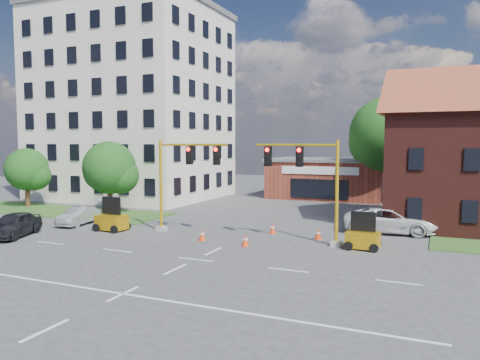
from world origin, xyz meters
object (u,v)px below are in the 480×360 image
at_px(signal_mast_west, 182,175).
at_px(trailer_east, 363,238).
at_px(signal_mast_east, 309,179).
at_px(trailer_west, 112,221).
at_px(sedan_dark, 14,224).
at_px(pickup_white, 390,221).

bearing_deg(signal_mast_west, trailer_east, -0.70).
bearing_deg(signal_mast_east, trailer_west, -174.41).
bearing_deg(trailer_west, trailer_east, 7.16).
bearing_deg(signal_mast_west, trailer_west, -164.59).
bearing_deg(signal_mast_west, signal_mast_east, 0.00).
xyz_separation_m(trailer_west, trailer_east, (16.70, 1.18, -0.06)).
bearing_deg(sedan_dark, trailer_west, 22.99).
relative_size(trailer_east, pickup_white, 0.34).
bearing_deg(pickup_white, signal_mast_east, 139.09).
bearing_deg(pickup_white, sedan_dark, 112.35).
bearing_deg(signal_mast_east, trailer_east, -2.59).
bearing_deg(signal_mast_west, pickup_white, 23.21).
height_order(signal_mast_east, pickup_white, signal_mast_east).
xyz_separation_m(signal_mast_west, signal_mast_east, (8.71, 0.00, 0.00)).
relative_size(trailer_west, pickup_white, 0.37).
bearing_deg(sedan_dark, signal_mast_west, 10.45).
distance_m(signal_mast_west, trailer_west, 5.93).
xyz_separation_m(signal_mast_west, trailer_west, (-4.80, -1.32, -3.22)).
height_order(trailer_west, pickup_white, trailer_west).
distance_m(trailer_west, trailer_east, 16.75).
distance_m(signal_mast_west, signal_mast_east, 8.71).
bearing_deg(pickup_white, trailer_west, 107.01).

